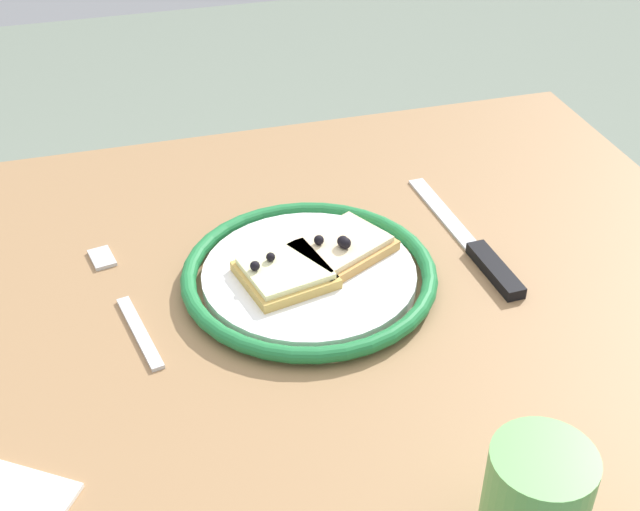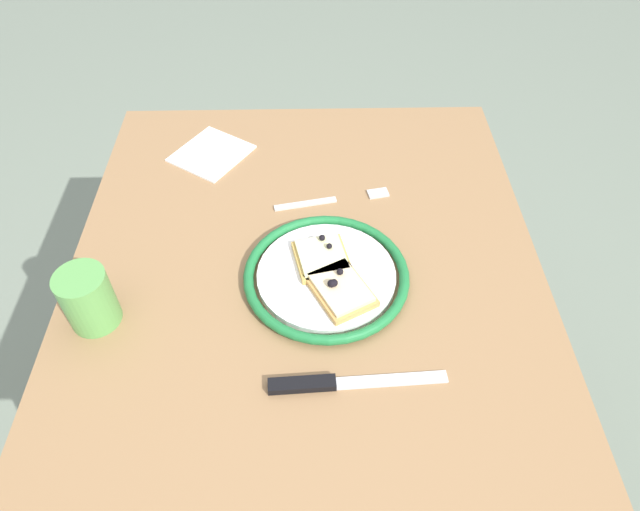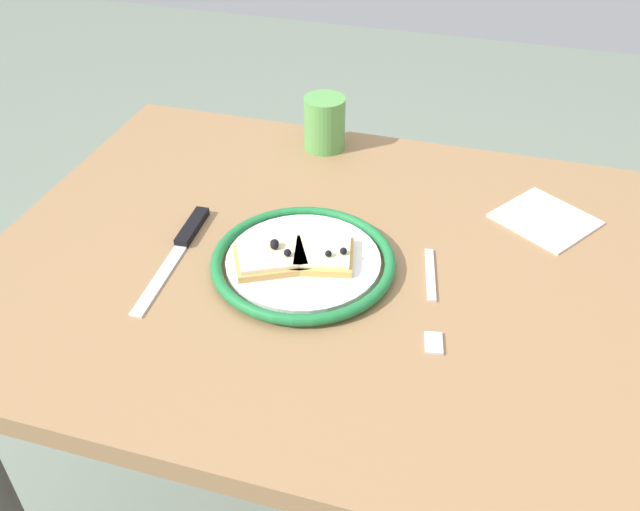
{
  "view_description": "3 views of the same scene",
  "coord_description": "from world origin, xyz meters",
  "px_view_note": "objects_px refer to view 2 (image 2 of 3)",
  "views": [
    {
      "loc": [
        -0.17,
        -0.62,
        1.27
      ],
      "look_at": [
        0.02,
        0.03,
        0.78
      ],
      "focal_mm": 47.69,
      "sensor_mm": 36.0,
      "label": 1
    },
    {
      "loc": [
        0.57,
        0.01,
        1.43
      ],
      "look_at": [
        -0.01,
        0.02,
        0.78
      ],
      "focal_mm": 31.85,
      "sensor_mm": 36.0,
      "label": 2
    },
    {
      "loc": [
        -0.22,
        0.74,
        1.35
      ],
      "look_at": [
        -0.02,
        0.05,
        0.79
      ],
      "focal_mm": 38.6,
      "sensor_mm": 36.0,
      "label": 3
    }
  ],
  "objects_px": {
    "dining_table": "(307,317)",
    "pizza_slice_far": "(341,289)",
    "knife": "(327,383)",
    "fork": "(334,200)",
    "cup": "(88,299)",
    "plate": "(326,275)",
    "pizza_slice_near": "(322,257)",
    "napkin": "(211,153)"
  },
  "relations": [
    {
      "from": "pizza_slice_far",
      "to": "knife",
      "type": "height_order",
      "value": "pizza_slice_far"
    },
    {
      "from": "knife",
      "to": "fork",
      "type": "height_order",
      "value": "knife"
    },
    {
      "from": "dining_table",
      "to": "knife",
      "type": "bearing_deg",
      "value": 8.03
    },
    {
      "from": "fork",
      "to": "cup",
      "type": "height_order",
      "value": "cup"
    },
    {
      "from": "fork",
      "to": "napkin",
      "type": "xyz_separation_m",
      "value": [
        -0.14,
        -0.23,
        -0.0
      ]
    },
    {
      "from": "dining_table",
      "to": "pizza_slice_far",
      "type": "relative_size",
      "value": 7.53
    },
    {
      "from": "cup",
      "to": "knife",
      "type": "bearing_deg",
      "value": 70.74
    },
    {
      "from": "pizza_slice_far",
      "to": "napkin",
      "type": "distance_m",
      "value": 0.42
    },
    {
      "from": "pizza_slice_near",
      "to": "pizza_slice_far",
      "type": "xyz_separation_m",
      "value": [
        0.06,
        0.03,
        0.0
      ]
    },
    {
      "from": "knife",
      "to": "napkin",
      "type": "bearing_deg",
      "value": -157.53
    },
    {
      "from": "pizza_slice_near",
      "to": "knife",
      "type": "bearing_deg",
      "value": 0.47
    },
    {
      "from": "pizza_slice_near",
      "to": "napkin",
      "type": "distance_m",
      "value": 0.36
    },
    {
      "from": "pizza_slice_near",
      "to": "napkin",
      "type": "bearing_deg",
      "value": -144.84
    },
    {
      "from": "dining_table",
      "to": "fork",
      "type": "distance_m",
      "value": 0.21
    },
    {
      "from": "pizza_slice_far",
      "to": "fork",
      "type": "xyz_separation_m",
      "value": [
        -0.22,
        -0.0,
        -0.02
      ]
    },
    {
      "from": "knife",
      "to": "dining_table",
      "type": "bearing_deg",
      "value": -171.97
    },
    {
      "from": "knife",
      "to": "napkin",
      "type": "height_order",
      "value": "knife"
    },
    {
      "from": "pizza_slice_far",
      "to": "fork",
      "type": "relative_size",
      "value": 0.61
    },
    {
      "from": "cup",
      "to": "dining_table",
      "type": "bearing_deg",
      "value": 103.85
    },
    {
      "from": "pizza_slice_near",
      "to": "knife",
      "type": "distance_m",
      "value": 0.21
    },
    {
      "from": "dining_table",
      "to": "napkin",
      "type": "distance_m",
      "value": 0.37
    },
    {
      "from": "plate",
      "to": "cup",
      "type": "height_order",
      "value": "cup"
    },
    {
      "from": "fork",
      "to": "napkin",
      "type": "bearing_deg",
      "value": -120.62
    },
    {
      "from": "dining_table",
      "to": "plate",
      "type": "xyz_separation_m",
      "value": [
        0.01,
        0.03,
        0.12
      ]
    },
    {
      "from": "pizza_slice_near",
      "to": "knife",
      "type": "relative_size",
      "value": 0.41
    },
    {
      "from": "knife",
      "to": "plate",
      "type": "bearing_deg",
      "value": 178.52
    },
    {
      "from": "plate",
      "to": "pizza_slice_near",
      "type": "relative_size",
      "value": 2.59
    },
    {
      "from": "napkin",
      "to": "knife",
      "type": "bearing_deg",
      "value": 22.47
    },
    {
      "from": "knife",
      "to": "pizza_slice_near",
      "type": "bearing_deg",
      "value": -179.53
    },
    {
      "from": "plate",
      "to": "cup",
      "type": "distance_m",
      "value": 0.34
    },
    {
      "from": "knife",
      "to": "napkin",
      "type": "xyz_separation_m",
      "value": [
        -0.5,
        -0.21,
        -0.0
      ]
    },
    {
      "from": "pizza_slice_near",
      "to": "dining_table",
      "type": "bearing_deg",
      "value": -54.63
    },
    {
      "from": "dining_table",
      "to": "pizza_slice_far",
      "type": "xyz_separation_m",
      "value": [
        0.05,
        0.05,
        0.13
      ]
    },
    {
      "from": "napkin",
      "to": "cup",
      "type": "bearing_deg",
      "value": -17.97
    },
    {
      "from": "pizza_slice_near",
      "to": "cup",
      "type": "distance_m",
      "value": 0.34
    },
    {
      "from": "fork",
      "to": "napkin",
      "type": "relative_size",
      "value": 1.56
    },
    {
      "from": "pizza_slice_far",
      "to": "knife",
      "type": "bearing_deg",
      "value": -9.63
    },
    {
      "from": "pizza_slice_far",
      "to": "cup",
      "type": "bearing_deg",
      "value": -85.39
    },
    {
      "from": "dining_table",
      "to": "pizza_slice_far",
      "type": "height_order",
      "value": "pizza_slice_far"
    },
    {
      "from": "plate",
      "to": "knife",
      "type": "height_order",
      "value": "plate"
    },
    {
      "from": "dining_table",
      "to": "cup",
      "type": "relative_size",
      "value": 9.88
    },
    {
      "from": "pizza_slice_near",
      "to": "pizza_slice_far",
      "type": "distance_m",
      "value": 0.07
    }
  ]
}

